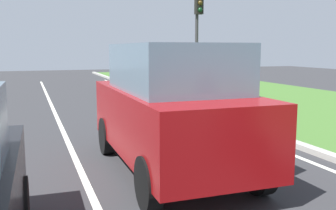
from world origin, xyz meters
name	(u,v)px	position (x,y,z in m)	size (l,w,h in m)	color
ground_plane	(86,125)	(0.00, 14.00, 0.00)	(60.00, 60.00, 0.00)	#2D2D30
lane_line_center	(61,126)	(-0.70, 14.00, 0.00)	(0.12, 32.00, 0.01)	silver
lane_line_right_edge	(198,117)	(3.60, 14.00, 0.00)	(0.12, 32.00, 0.01)	silver
grass_verge_right	(321,108)	(8.50, 14.00, 0.03)	(9.00, 48.00, 0.06)	#3D6628
curb_right	(212,115)	(4.10, 14.00, 0.06)	(0.24, 48.00, 0.12)	#9E9B93
car_suv_ahead	(171,107)	(0.84, 9.11, 1.17)	(2.00, 4.51, 2.28)	maroon
traffic_light_near_right	(198,24)	(5.34, 17.97, 3.21)	(0.32, 0.50, 4.67)	#2D2D2D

